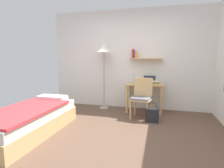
# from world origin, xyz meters

# --- Properties ---
(ground_plane) EXTENTS (5.28, 5.28, 0.00)m
(ground_plane) POSITION_xyz_m (0.00, 0.00, 0.00)
(ground_plane) COLOR brown
(wall_back) EXTENTS (4.40, 0.27, 2.60)m
(wall_back) POSITION_xyz_m (0.00, 2.02, 1.30)
(wall_back) COLOR white
(wall_back) RESTS_ON ground_plane
(bed) EXTENTS (0.88, 1.93, 0.54)m
(bed) POSITION_xyz_m (-1.49, -0.18, 0.24)
(bed) COLOR tan
(bed) RESTS_ON ground_plane
(desk) EXTENTS (0.90, 0.51, 0.72)m
(desk) POSITION_xyz_m (0.38, 1.70, 0.56)
(desk) COLOR tan
(desk) RESTS_ON ground_plane
(desk_chair) EXTENTS (0.51, 0.46, 0.90)m
(desk_chair) POSITION_xyz_m (0.35, 1.22, 0.49)
(desk_chair) COLOR tan
(desk_chair) RESTS_ON ground_plane
(standing_lamp) EXTENTS (0.41, 0.41, 1.71)m
(standing_lamp) POSITION_xyz_m (-0.69, 1.75, 1.51)
(standing_lamp) COLOR #B2A893
(standing_lamp) RESTS_ON ground_plane
(laptop) EXTENTS (0.30, 0.21, 0.18)m
(laptop) POSITION_xyz_m (0.48, 1.77, 0.76)
(laptop) COLOR black
(laptop) RESTS_ON desk
(water_bottle) EXTENTS (0.06, 0.06, 0.24)m
(water_bottle) POSITION_xyz_m (0.10, 1.68, 0.84)
(water_bottle) COLOR silver
(water_bottle) RESTS_ON desk
(book_stack) EXTENTS (0.17, 0.23, 0.07)m
(book_stack) POSITION_xyz_m (0.64, 1.72, 0.75)
(book_stack) COLOR gold
(book_stack) RESTS_ON desk
(handbag) EXTENTS (0.27, 0.11, 0.43)m
(handbag) POSITION_xyz_m (0.60, 0.97, 0.16)
(handbag) COLOR #232328
(handbag) RESTS_ON ground_plane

